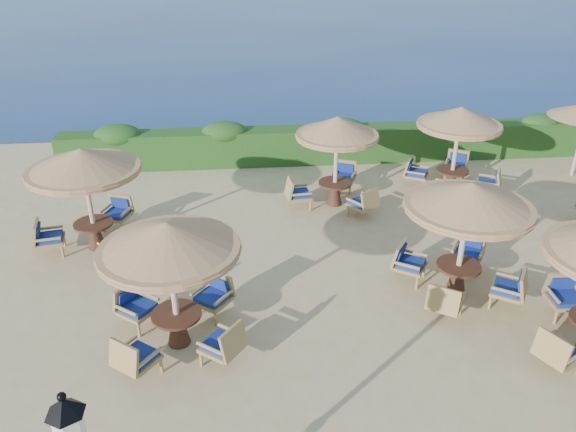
# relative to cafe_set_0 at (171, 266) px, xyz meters

# --- Properties ---
(ground) EXTENTS (120.00, 120.00, 0.00)m
(ground) POSITION_rel_cafe_set_0_xyz_m (4.37, 2.06, -1.77)
(ground) COLOR tan
(ground) RESTS_ON ground
(hedge) EXTENTS (18.00, 0.90, 1.20)m
(hedge) POSITION_rel_cafe_set_0_xyz_m (4.37, 9.26, -1.17)
(hedge) COLOR #1A3F14
(hedge) RESTS_ON ground
(cafe_set_0) EXTENTS (2.65, 2.65, 2.65)m
(cafe_set_0) POSITION_rel_cafe_set_0_xyz_m (0.00, 0.00, 0.00)
(cafe_set_0) COLOR #C8AE8D
(cafe_set_0) RESTS_ON ground
(cafe_set_1) EXTENTS (2.72, 2.72, 2.65)m
(cafe_set_1) POSITION_rel_cafe_set_0_xyz_m (5.98, 1.16, 0.03)
(cafe_set_1) COLOR #C8AE8D
(cafe_set_1) RESTS_ON ground
(cafe_set_3) EXTENTS (2.79, 2.79, 2.65)m
(cafe_set_3) POSITION_rel_cafe_set_0_xyz_m (-2.36, 3.92, 0.12)
(cafe_set_3) COLOR #C8AE8D
(cafe_set_3) RESTS_ON ground
(cafe_set_4) EXTENTS (2.59, 2.76, 2.65)m
(cafe_set_4) POSITION_rel_cafe_set_0_xyz_m (4.04, 5.83, 0.01)
(cafe_set_4) COLOR #C8AE8D
(cafe_set_4) RESTS_ON ground
(cafe_set_5) EXTENTS (2.80, 2.80, 2.65)m
(cafe_set_5) POSITION_rel_cafe_set_0_xyz_m (7.75, 6.41, -0.04)
(cafe_set_5) COLOR #C8AE8D
(cafe_set_5) RESTS_ON ground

